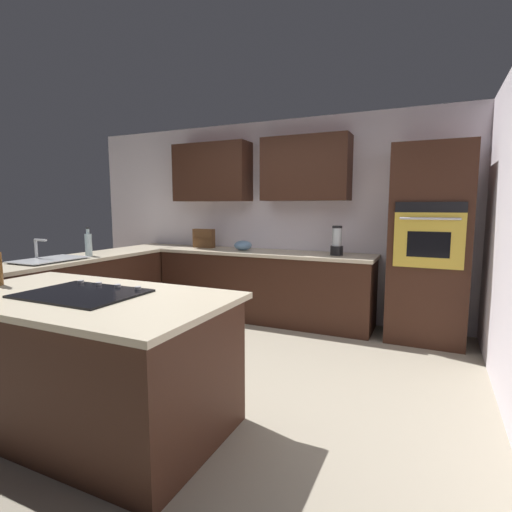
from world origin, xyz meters
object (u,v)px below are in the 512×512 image
(blender, at_px, (337,243))
(spice_rack, at_px, (204,238))
(sink_unit, at_px, (49,259))
(mixing_bowl, at_px, (243,245))
(wall_oven, at_px, (429,245))
(dish_soap_bottle, at_px, (88,244))
(cooktop, at_px, (82,293))

(blender, relative_size, spice_rack, 1.12)
(sink_unit, distance_m, mixing_bowl, 2.28)
(sink_unit, bearing_deg, blender, -146.43)
(mixing_bowl, bearing_deg, spice_rack, -5.94)
(wall_oven, xyz_separation_m, blender, (1.00, -0.02, -0.01))
(dish_soap_bottle, bearing_deg, blender, -153.65)
(cooktop, height_order, mixing_bowl, mixing_bowl)
(blender, height_order, mixing_bowl, blender)
(mixing_bowl, relative_size, spice_rack, 0.75)
(blender, relative_size, dish_soap_bottle, 1.03)
(sink_unit, xyz_separation_m, mixing_bowl, (-1.43, -1.78, 0.05))
(mixing_bowl, bearing_deg, cooktop, 94.20)
(sink_unit, bearing_deg, dish_soap_bottle, -96.95)
(dish_soap_bottle, bearing_deg, sink_unit, 83.05)
(cooktop, xyz_separation_m, spice_rack, (0.85, -2.85, 0.12))
(cooktop, xyz_separation_m, blender, (-1.05, -2.78, 0.14))
(wall_oven, distance_m, blender, 1.00)
(wall_oven, height_order, sink_unit, wall_oven)
(mixing_bowl, distance_m, dish_soap_bottle, 1.89)
(sink_unit, relative_size, blender, 2.01)
(blender, height_order, spice_rack, blender)
(sink_unit, relative_size, dish_soap_bottle, 2.07)
(wall_oven, xyz_separation_m, cooktop, (2.05, 2.77, -0.16))
(blender, distance_m, dish_soap_bottle, 2.92)
(wall_oven, xyz_separation_m, spice_rack, (2.90, -0.08, -0.03))
(wall_oven, distance_m, cooktop, 3.44)
(mixing_bowl, bearing_deg, sink_unit, 51.21)
(sink_unit, height_order, mixing_bowl, sink_unit)
(spice_rack, bearing_deg, mixing_bowl, 174.06)
(wall_oven, height_order, spice_rack, wall_oven)
(wall_oven, distance_m, dish_soap_bottle, 3.84)
(cooktop, height_order, spice_rack, spice_rack)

